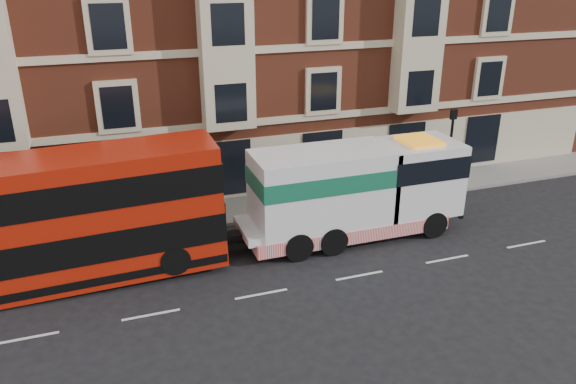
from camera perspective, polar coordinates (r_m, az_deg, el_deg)
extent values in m
plane|color=black|center=(21.07, -2.72, -10.32)|extent=(120.00, 120.00, 0.00)
cube|color=slate|center=(27.46, -7.20, -2.08)|extent=(90.00, 3.00, 0.15)
cube|color=brown|center=(32.57, -10.08, 17.93)|extent=(45.00, 12.00, 18.00)
cylinder|color=black|center=(25.04, -20.30, -0.69)|extent=(0.14, 0.14, 4.00)
cube|color=black|center=(24.34, -20.95, 3.86)|extent=(0.35, 0.15, 0.50)
cylinder|color=black|center=(30.16, 16.05, 3.71)|extent=(0.14, 0.14, 4.00)
cube|color=black|center=(29.59, 16.49, 7.56)|extent=(0.35, 0.15, 0.50)
cube|color=#B11A09|center=(22.21, -22.90, -2.83)|extent=(12.31, 2.75, 4.83)
cube|color=black|center=(22.50, -22.62, -4.47)|extent=(12.35, 2.81, 1.15)
cube|color=black|center=(21.74, -23.39, 0.19)|extent=(12.35, 2.81, 1.10)
cylinder|color=black|center=(21.84, -11.38, -6.77)|extent=(1.14, 0.35, 1.14)
cylinder|color=black|center=(24.03, -12.26, -4.00)|extent=(1.14, 0.35, 1.14)
cube|color=white|center=(24.82, 6.27, -2.34)|extent=(9.89, 2.53, 0.33)
cube|color=white|center=(25.72, 12.85, 1.57)|extent=(3.52, 2.75, 3.19)
cube|color=white|center=(23.73, 3.53, 0.46)|extent=(5.93, 2.75, 3.19)
cube|color=#166344|center=(23.53, 3.57, 1.70)|extent=(5.99, 2.79, 0.77)
cube|color=red|center=(24.90, 5.77, -3.21)|extent=(8.79, 2.81, 0.60)
cylinder|color=black|center=(25.66, 14.55, -3.19)|extent=(1.21, 0.38, 1.21)
cylinder|color=black|center=(27.55, 11.78, -1.10)|extent=(1.21, 0.38, 1.21)
cylinder|color=black|center=(23.50, 4.58, -4.96)|extent=(1.21, 0.44, 1.21)
cylinder|color=black|center=(25.55, 2.37, -2.55)|extent=(1.21, 0.44, 1.21)
cylinder|color=black|center=(22.98, 1.04, -5.56)|extent=(1.21, 0.44, 1.21)
cylinder|color=black|center=(25.08, -0.91, -3.04)|extent=(1.21, 0.44, 1.21)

